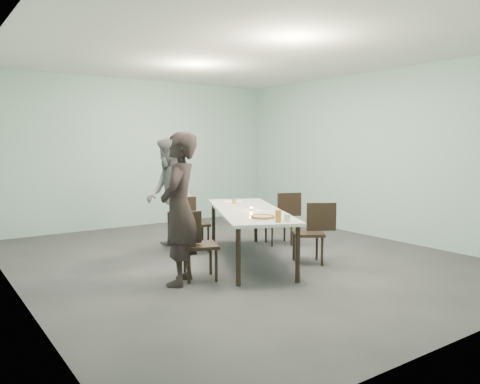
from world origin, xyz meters
TOP-DOWN VIEW (x-y plane):
  - ground at (0.00, 0.00)m, footprint 7.00×7.00m
  - room_shell at (0.00, 0.00)m, footprint 6.02×7.02m
  - table at (0.08, -0.17)m, footprint 1.91×2.74m
  - chair_near_left at (-1.07, -0.58)m, footprint 0.65×0.54m
  - chair_far_left at (-0.35, 0.82)m, footprint 0.65×0.51m
  - chair_near_right at (0.73, -0.85)m, footprint 0.64×0.58m
  - chair_far_right at (1.21, 0.39)m, footprint 0.65×0.54m
  - diner_near at (-1.29, -0.63)m, footprint 0.78×0.79m
  - diner_far at (-0.61, 0.99)m, footprint 0.90×1.04m
  - pizza at (-0.26, -0.94)m, footprint 0.34×0.34m
  - side_plate at (-0.06, -0.74)m, footprint 0.18×0.18m
  - beer_glass at (-0.28, -1.27)m, footprint 0.08×0.08m
  - water_tumbler at (-0.15, -1.29)m, footprint 0.08×0.08m
  - tealight at (0.03, -0.29)m, footprint 0.06×0.06m
  - amber_tumbler at (0.25, 0.46)m, footprint 0.07×0.07m
  - menu at (0.41, 0.71)m, footprint 0.36×0.33m

SIDE VIEW (x-z plane):
  - ground at x=0.00m, z-range 0.00..0.00m
  - chair_near_left at x=-1.07m, z-range 0.07..0.94m
  - chair_far_left at x=-0.35m, z-range 0.07..0.94m
  - chair_near_right at x=0.73m, z-range 0.07..0.94m
  - chair_far_right at x=1.21m, z-range 0.07..0.94m
  - table at x=0.08m, z-range 0.32..1.07m
  - menu at x=0.41m, z-range 0.75..0.76m
  - side_plate at x=-0.06m, z-range 0.75..0.76m
  - pizza at x=-0.26m, z-range 0.75..0.79m
  - tealight at x=0.03m, z-range 0.75..0.79m
  - amber_tumbler at x=0.25m, z-range 0.75..0.83m
  - water_tumbler at x=-0.15m, z-range 0.75..0.84m
  - beer_glass at x=-0.28m, z-range 0.75..0.90m
  - diner_far at x=-0.61m, z-range 0.00..1.82m
  - diner_near at x=-1.29m, z-range 0.00..1.85m
  - room_shell at x=0.00m, z-range 0.52..3.53m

